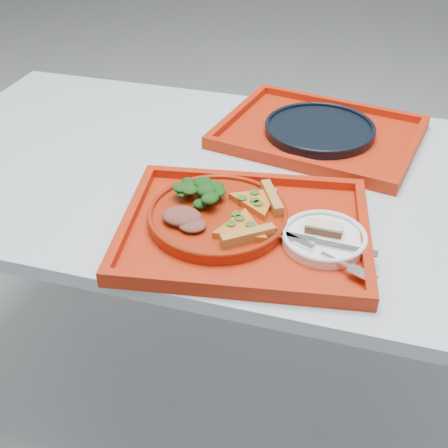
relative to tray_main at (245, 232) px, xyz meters
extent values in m
plane|color=gray|center=(-0.02, 0.21, -0.76)|extent=(10.00, 10.00, 0.00)
cube|color=#A8B3BD|center=(-0.02, 0.21, -0.02)|extent=(1.60, 0.80, 0.03)
cylinder|color=gray|center=(-0.74, 0.53, -0.40)|extent=(0.05, 0.05, 0.72)
cube|color=#AB2009|center=(0.00, 0.00, 0.00)|extent=(0.50, 0.41, 0.01)
cube|color=#AB2009|center=(0.08, 0.42, 0.00)|extent=(0.51, 0.43, 0.01)
cylinder|color=maroon|center=(-0.06, 0.01, 0.02)|extent=(0.26, 0.26, 0.02)
cylinder|color=white|center=(0.14, 0.00, 0.01)|extent=(0.15, 0.15, 0.01)
cylinder|color=black|center=(0.08, 0.42, 0.01)|extent=(0.26, 0.26, 0.02)
ellipsoid|color=black|center=(-0.10, 0.05, 0.05)|extent=(0.09, 0.08, 0.04)
ellipsoid|color=brown|center=(-0.11, -0.03, 0.04)|extent=(0.07, 0.06, 0.02)
cube|color=#4F2C1A|center=(0.14, 0.01, 0.03)|extent=(0.07, 0.03, 0.01)
cube|color=beige|center=(0.14, 0.01, 0.04)|extent=(0.07, 0.03, 0.00)
cube|color=silver|center=(0.15, -0.02, 0.02)|extent=(0.19, 0.02, 0.01)
cube|color=silver|center=(0.15, -0.05, 0.02)|extent=(0.18, 0.10, 0.01)
camera|label=1|loc=(0.19, -0.80, 0.63)|focal=45.00mm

